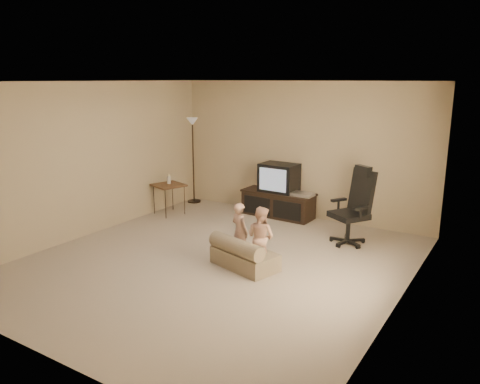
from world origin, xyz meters
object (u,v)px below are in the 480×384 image
object	(u,v)px
office_chair	(353,216)
child_sofa	(243,255)
toddler_right	(261,237)
side_table	(169,185)
tv_stand	(279,195)
toddler_left	(240,232)
floor_lamp	(193,141)

from	to	relation	value
office_chair	child_sofa	distance (m)	2.01
child_sofa	toddler_right	distance (m)	0.35
toddler_right	side_table	bearing A→B (deg)	-19.05
tv_stand	child_sofa	size ratio (longest dim) A/B	1.39
tv_stand	office_chair	world-z (taller)	office_chair
child_sofa	toddler_right	world-z (taller)	toddler_right
side_table	toddler_left	distance (m)	2.70
child_sofa	toddler_left	size ratio (longest dim) A/B	1.21
child_sofa	tv_stand	bearing A→B (deg)	122.01
office_chair	toddler_left	bearing A→B (deg)	-95.16
office_chair	floor_lamp	bearing A→B (deg)	-159.39
floor_lamp	toddler_left	size ratio (longest dim) A/B	2.09
tv_stand	child_sofa	bearing A→B (deg)	-71.73
toddler_right	floor_lamp	bearing A→B (deg)	-31.58
floor_lamp	child_sofa	size ratio (longest dim) A/B	1.73
tv_stand	side_table	distance (m)	2.09
tv_stand	toddler_right	distance (m)	2.47
office_chair	floor_lamp	distance (m)	3.82
office_chair	floor_lamp	xyz separation A→B (m)	(-3.66, 0.70, 0.85)
toddler_right	office_chair	bearing A→B (deg)	-108.71
office_chair	child_sofa	size ratio (longest dim) A/B	1.21
floor_lamp	toddler_right	distance (m)	3.80
toddler_left	toddler_right	distance (m)	0.39
toddler_left	toddler_right	xyz separation A→B (m)	(0.38, -0.07, 0.01)
side_table	toddler_left	bearing A→B (deg)	-27.91
child_sofa	toddler_left	bearing A→B (deg)	144.91
office_chair	child_sofa	bearing A→B (deg)	-86.75
office_chair	toddler_right	distance (m)	1.76
toddler_left	office_chair	bearing A→B (deg)	-107.77
tv_stand	side_table	bearing A→B (deg)	-150.53
side_table	floor_lamp	xyz separation A→B (m)	(-0.15, 0.96, 0.72)
tv_stand	child_sofa	xyz separation A→B (m)	(0.73, -2.46, -0.24)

